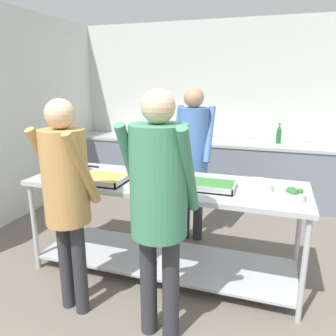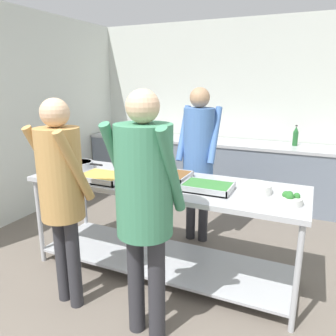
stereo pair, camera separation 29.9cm
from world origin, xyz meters
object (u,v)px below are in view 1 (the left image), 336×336
Objects in this scene: sauce_pan at (75,167)px; water_bottle at (279,134)px; guest_serving_right at (66,186)px; serving_tray_vegetables at (103,179)px; serving_tray_roast at (164,176)px; serving_tray_greens at (211,186)px; plate_stack at (257,185)px; guest_serving_left at (159,194)px; cook_behind_counter at (193,148)px; broccoli_bowl at (292,195)px.

water_bottle is at bearing 49.24° from sauce_pan.
serving_tray_vegetables is at bearing 91.75° from guest_serving_right.
guest_serving_right is (-0.46, -0.83, 0.11)m from serving_tray_roast.
serving_tray_greens is 1.15m from guest_serving_right.
plate_stack is 0.16× the size of guest_serving_right.
guest_serving_left is at bearing -34.91° from sauce_pan.
plate_stack is 1.52m from guest_serving_right.
guest_serving_left is 1.01× the size of cook_behind_counter.
cook_behind_counter reaches higher than guest_serving_right.
cook_behind_counter is at bearing 114.07° from serving_tray_greens.
sauce_pan is 1.00× the size of serving_tray_greens.
guest_serving_right reaches higher than water_bottle.
plate_stack is at bearing -4.42° from serving_tray_roast.
serving_tray_vegetables is at bearing -172.99° from serving_tray_greens.
guest_serving_left is 1.52m from cook_behind_counter.
plate_stack is at bearing -44.01° from cook_behind_counter.
plate_stack is (1.32, 0.22, 0.01)m from serving_tray_vegetables.
serving_tray_vegetables is at bearing -177.83° from broccoli_bowl.
plate_stack is at bearing -0.58° from sauce_pan.
water_bottle reaches higher than serving_tray_roast.
serving_tray_vegetables is 2.10× the size of broccoli_bowl.
serving_tray_roast is 0.93m from guest_serving_left.
sauce_pan reaches higher than serving_tray_vegetables.
sauce_pan is 1.40m from serving_tray_greens.
guest_serving_right is at bearing -158.73° from broccoli_bowl.
cook_behind_counter is 5.94× the size of water_bottle.
plate_stack is at bearing 30.55° from guest_serving_right.
water_bottle is (-0.11, 2.40, 0.09)m from broccoli_bowl.
water_bottle is at bearing 77.38° from serving_tray_greens.
sauce_pan is 2.94m from water_bottle.
sauce_pan is 1.25m from cook_behind_counter.
guest_serving_right is 1.58m from cook_behind_counter.
serving_tray_vegetables is 1.45× the size of water_bottle.
cook_behind_counter is at bearing 139.18° from broccoli_bowl.
serving_tray_roast is (0.48, 0.28, 0.00)m from serving_tray_vegetables.
sauce_pan is 1.52× the size of plate_stack.
serving_tray_vegetables is at bearing -149.49° from serving_tray_roast.
cook_behind_counter reaches higher than serving_tray_greens.
cook_behind_counter is (0.58, 1.47, 0.03)m from guest_serving_right.
sauce_pan is at bearing 145.09° from guest_serving_left.
serving_tray_roast is at bearing -114.59° from water_bottle.
water_bottle is (0.16, 2.24, 0.09)m from plate_stack.
sauce_pan is 0.92m from serving_tray_roast.
serving_tray_roast is 1.13m from broccoli_bowl.
serving_tray_vegetables is 0.56m from serving_tray_roast.
serving_tray_vegetables is 0.56m from guest_serving_right.
plate_stack is at bearing 9.36° from serving_tray_vegetables.
serving_tray_greens is 0.23× the size of guest_serving_left.
broccoli_bowl is 2.40m from water_bottle.
guest_serving_left reaches higher than serving_tray_vegetables.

